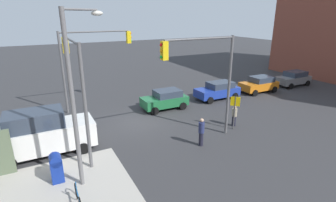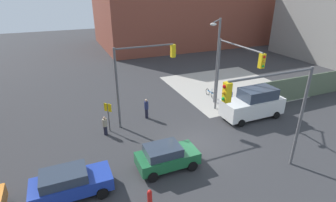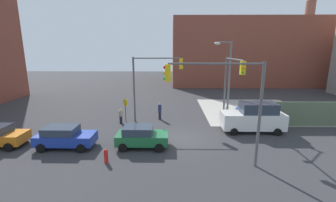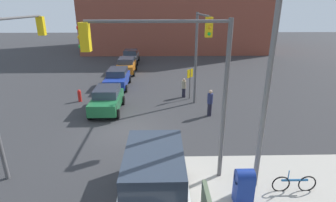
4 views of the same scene
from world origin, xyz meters
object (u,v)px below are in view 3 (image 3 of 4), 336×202
at_px(coupe_blue, 65,137).
at_px(van_white_delivery, 254,117).
at_px(street_lamp_corner, 227,75).
at_px(smokestack, 306,44).
at_px(mailbox_blue, 239,113).
at_px(traffic_signal_se_corner, 223,93).
at_px(traffic_signal_ne_corner, 231,79).
at_px(pedestrian_crossing, 121,116).
at_px(pedestrian_waiting, 160,111).
at_px(hatchback_green, 141,136).
at_px(traffic_signal_nw_corner, 153,77).
at_px(fire_hydrant, 106,156).
at_px(bicycle_leaning_on_fence, 228,111).

height_order(coupe_blue, van_white_delivery, van_white_delivery).
bearing_deg(street_lamp_corner, smokestack, 48.55).
bearing_deg(mailbox_blue, smokestack, 50.88).
bearing_deg(traffic_signal_se_corner, traffic_signal_ne_corner, 71.97).
relative_size(traffic_signal_se_corner, coupe_blue, 1.54).
relative_size(pedestrian_crossing, pedestrian_waiting, 0.86).
bearing_deg(mailbox_blue, street_lamp_corner, 156.75).
distance_m(smokestack, traffic_signal_se_corner, 42.34).
bearing_deg(hatchback_green, van_white_delivery, 20.17).
bearing_deg(street_lamp_corner, traffic_signal_se_corner, -104.96).
bearing_deg(smokestack, street_lamp_corner, -131.45).
distance_m(traffic_signal_ne_corner, pedestrian_crossing, 11.08).
bearing_deg(traffic_signal_nw_corner, hatchback_green, -93.83).
bearing_deg(hatchback_green, pedestrian_waiting, 81.53).
height_order(street_lamp_corner, hatchback_green, street_lamp_corner).
xyz_separation_m(van_white_delivery, pedestrian_crossing, (-12.34, 2.00, -0.49)).
height_order(traffic_signal_ne_corner, mailbox_blue, traffic_signal_ne_corner).
relative_size(street_lamp_corner, coupe_blue, 1.89).
distance_m(coupe_blue, hatchback_green, 5.70).
bearing_deg(coupe_blue, hatchback_green, 1.68).
bearing_deg(fire_hydrant, bicycle_leaning_on_fence, 47.07).
distance_m(traffic_signal_nw_corner, traffic_signal_ne_corner, 7.41).
distance_m(mailbox_blue, coupe_blue, 16.44).
xyz_separation_m(smokestack, hatchback_green, (-29.56, -31.72, -7.45)).
distance_m(traffic_signal_se_corner, mailbox_blue, 11.00).
bearing_deg(mailbox_blue, pedestrian_crossing, -174.29).
distance_m(traffic_signal_se_corner, street_lamp_corner, 10.40).
bearing_deg(smokestack, traffic_signal_se_corner, -125.14).
bearing_deg(pedestrian_waiting, traffic_signal_se_corner, -132.56).
bearing_deg(van_white_delivery, hatchback_green, -159.83).
bearing_deg(fire_hydrant, traffic_signal_nw_corner, 74.66).
bearing_deg(traffic_signal_ne_corner, traffic_signal_se_corner, -108.03).
bearing_deg(traffic_signal_nw_corner, smokestack, 41.18).
height_order(traffic_signal_nw_corner, bicycle_leaning_on_fence, traffic_signal_nw_corner).
height_order(street_lamp_corner, bicycle_leaning_on_fence, street_lamp_corner).
bearing_deg(traffic_signal_se_corner, pedestrian_crossing, 134.13).
bearing_deg(pedestrian_crossing, bicycle_leaning_on_fence, -168.65).
relative_size(mailbox_blue, hatchback_green, 0.37).
bearing_deg(hatchback_green, street_lamp_corner, 42.35).
bearing_deg(traffic_signal_ne_corner, pedestrian_waiting, 156.77).
height_order(van_white_delivery, pedestrian_waiting, van_white_delivery).
bearing_deg(traffic_signal_ne_corner, van_white_delivery, -16.65).
bearing_deg(van_white_delivery, traffic_signal_se_corner, -124.24).
bearing_deg(pedestrian_crossing, smokestack, -146.22).
xyz_separation_m(traffic_signal_nw_corner, hatchback_green, (-0.42, -6.22, -3.76)).
bearing_deg(mailbox_blue, traffic_signal_ne_corner, -123.27).
bearing_deg(pedestrian_waiting, coupe_blue, 160.25).
distance_m(traffic_signal_se_corner, pedestrian_waiting, 11.22).
bearing_deg(traffic_signal_se_corner, coupe_blue, 166.59).
bearing_deg(street_lamp_corner, mailbox_blue, -23.25).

